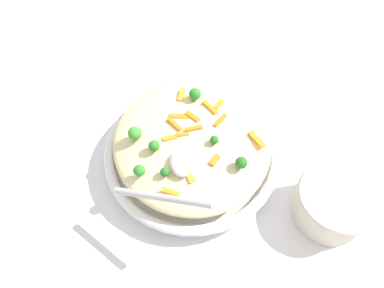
# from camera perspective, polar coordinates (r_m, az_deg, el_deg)

# --- Properties ---
(ground_plane) EXTENTS (2.40, 2.40, 0.00)m
(ground_plane) POSITION_cam_1_polar(r_m,az_deg,el_deg) (0.79, 0.00, -2.47)
(ground_plane) COLOR silver
(serving_bowl) EXTENTS (0.37, 0.37, 0.05)m
(serving_bowl) POSITION_cam_1_polar(r_m,az_deg,el_deg) (0.77, 0.00, -1.48)
(serving_bowl) COLOR silver
(serving_bowl) RESTS_ON ground_plane
(pasta_mound) EXTENTS (0.33, 0.32, 0.07)m
(pasta_mound) POSITION_cam_1_polar(r_m,az_deg,el_deg) (0.73, 0.00, 0.41)
(pasta_mound) COLOR beige
(pasta_mound) RESTS_ON serving_bowl
(carrot_piece_0) EXTENTS (0.01, 0.03, 0.01)m
(carrot_piece_0) POSITION_cam_1_polar(r_m,az_deg,el_deg) (0.71, 0.26, 2.42)
(carrot_piece_0) COLOR orange
(carrot_piece_0) RESTS_ON pasta_mound
(carrot_piece_1) EXTENTS (0.04, 0.02, 0.01)m
(carrot_piece_1) POSITION_cam_1_polar(r_m,az_deg,el_deg) (0.71, -2.77, 3.10)
(carrot_piece_1) COLOR orange
(carrot_piece_1) RESTS_ON pasta_mound
(carrot_piece_2) EXTENTS (0.01, 0.03, 0.01)m
(carrot_piece_2) POSITION_cam_1_polar(r_m,az_deg,el_deg) (0.70, -3.53, 1.21)
(carrot_piece_2) COLOR orange
(carrot_piece_2) RESTS_ON pasta_mound
(carrot_piece_3) EXTENTS (0.03, 0.02, 0.01)m
(carrot_piece_3) POSITION_cam_1_polar(r_m,az_deg,el_deg) (0.66, -0.50, -4.90)
(carrot_piece_3) COLOR orange
(carrot_piece_3) RESTS_ON pasta_mound
(carrot_piece_4) EXTENTS (0.04, 0.02, 0.01)m
(carrot_piece_4) POSITION_cam_1_polar(r_m,az_deg,el_deg) (0.74, 2.81, 5.76)
(carrot_piece_4) COLOR orange
(carrot_piece_4) RESTS_ON pasta_mound
(carrot_piece_5) EXTENTS (0.02, 0.03, 0.01)m
(carrot_piece_5) POSITION_cam_1_polar(r_m,az_deg,el_deg) (0.75, 4.21, 6.14)
(carrot_piece_5) COLOR orange
(carrot_piece_5) RESTS_ON pasta_mound
(carrot_piece_6) EXTENTS (0.02, 0.03, 0.01)m
(carrot_piece_6) POSITION_cam_1_polar(r_m,az_deg,el_deg) (0.67, 3.60, -2.52)
(carrot_piece_6) COLOR orange
(carrot_piece_6) RESTS_ON pasta_mound
(carrot_piece_7) EXTENTS (0.02, 0.04, 0.01)m
(carrot_piece_7) POSITION_cam_1_polar(r_m,az_deg,el_deg) (0.73, -2.07, 4.32)
(carrot_piece_7) COLOR orange
(carrot_piece_7) RESTS_ON pasta_mound
(carrot_piece_8) EXTENTS (0.02, 0.03, 0.01)m
(carrot_piece_8) POSITION_cam_1_polar(r_m,az_deg,el_deg) (0.65, -3.40, -7.54)
(carrot_piece_8) COLOR orange
(carrot_piece_8) RESTS_ON pasta_mound
(carrot_piece_9) EXTENTS (0.01, 0.03, 0.01)m
(carrot_piece_9) POSITION_cam_1_polar(r_m,az_deg,el_deg) (0.70, -1.58, 1.69)
(carrot_piece_9) COLOR orange
(carrot_piece_9) RESTS_ON pasta_mound
(carrot_piece_10) EXTENTS (0.03, 0.03, 0.01)m
(carrot_piece_10) POSITION_cam_1_polar(r_m,az_deg,el_deg) (0.72, 0.10, 4.29)
(carrot_piece_10) COLOR orange
(carrot_piece_10) RESTS_ON pasta_mound
(carrot_piece_11) EXTENTS (0.03, 0.02, 0.01)m
(carrot_piece_11) POSITION_cam_1_polar(r_m,az_deg,el_deg) (0.76, -1.67, 7.68)
(carrot_piece_11) COLOR orange
(carrot_piece_11) RESTS_ON pasta_mound
(carrot_piece_12) EXTENTS (0.04, 0.02, 0.01)m
(carrot_piece_12) POSITION_cam_1_polar(r_m,az_deg,el_deg) (0.71, 10.10, 0.72)
(carrot_piece_12) COLOR orange
(carrot_piece_12) RESTS_ON pasta_mound
(carrot_piece_13) EXTENTS (0.03, 0.03, 0.01)m
(carrot_piece_13) POSITION_cam_1_polar(r_m,az_deg,el_deg) (0.72, 4.45, 3.72)
(carrot_piece_13) COLOR orange
(carrot_piece_13) RESTS_ON pasta_mound
(broccoli_floret_0) EXTENTS (0.03, 0.03, 0.03)m
(broccoli_floret_0) POSITION_cam_1_polar(r_m,az_deg,el_deg) (0.70, -8.94, 1.62)
(broccoli_floret_0) COLOR #377928
(broccoli_floret_0) RESTS_ON pasta_mound
(broccoli_floret_1) EXTENTS (0.02, 0.02, 0.03)m
(broccoli_floret_1) POSITION_cam_1_polar(r_m,az_deg,el_deg) (0.68, -5.97, -0.31)
(broccoli_floret_1) COLOR #296820
(broccoli_floret_1) RESTS_ON pasta_mound
(broccoli_floret_2) EXTENTS (0.02, 0.02, 0.03)m
(broccoli_floret_2) POSITION_cam_1_polar(r_m,az_deg,el_deg) (0.67, 7.72, -2.93)
(broccoli_floret_2) COLOR #205B1C
(broccoli_floret_2) RESTS_ON pasta_mound
(broccoli_floret_3) EXTENTS (0.02, 0.02, 0.03)m
(broccoli_floret_3) POSITION_cam_1_polar(r_m,az_deg,el_deg) (0.75, 0.47, 7.81)
(broccoli_floret_3) COLOR #296820
(broccoli_floret_3) RESTS_ON pasta_mound
(broccoli_floret_4) EXTENTS (0.02, 0.02, 0.03)m
(broccoli_floret_4) POSITION_cam_1_polar(r_m,az_deg,el_deg) (0.66, -8.26, -4.18)
(broccoli_floret_4) COLOR #296820
(broccoli_floret_4) RESTS_ON pasta_mound
(broccoli_floret_5) EXTENTS (0.02, 0.02, 0.02)m
(broccoli_floret_5) POSITION_cam_1_polar(r_m,az_deg,el_deg) (0.66, -4.28, -4.40)
(broccoli_floret_5) COLOR #205B1C
(broccoli_floret_5) RESTS_ON pasta_mound
(broccoli_floret_6) EXTENTS (0.02, 0.02, 0.02)m
(broccoli_floret_6) POSITION_cam_1_polar(r_m,az_deg,el_deg) (0.68, 3.52, 0.63)
(broccoli_floret_6) COLOR #205B1C
(broccoli_floret_6) RESTS_ON pasta_mound
(serving_spoon) EXTENTS (0.16, 0.15, 0.09)m
(serving_spoon) POSITION_cam_1_polar(r_m,az_deg,el_deg) (0.63, -3.01, -5.10)
(serving_spoon) COLOR #B7B7BC
(serving_spoon) RESTS_ON pasta_mound
(companion_bowl) EXTENTS (0.15, 0.15, 0.08)m
(companion_bowl) POSITION_cam_1_polar(r_m,az_deg,el_deg) (0.75, 21.21, -8.50)
(companion_bowl) COLOR beige
(companion_bowl) RESTS_ON ground_plane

